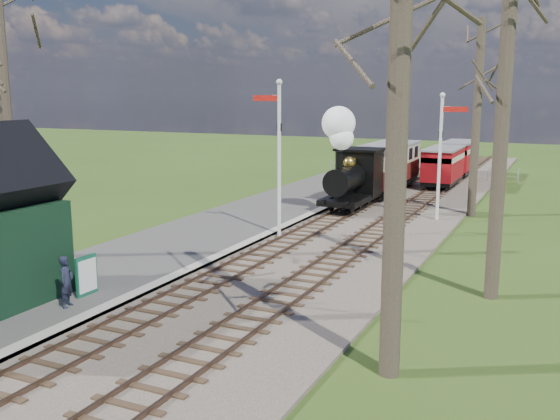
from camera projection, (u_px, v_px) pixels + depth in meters
The scene contains 17 objects.
distant_hills at pixel (479, 291), 69.91m from camera, with size 114.40×48.00×22.02m.
ballast_bed at pixel (372, 215), 29.23m from camera, with size 8.00×60.00×0.10m, color brown.
track_near at pixel (346, 212), 29.77m from camera, with size 1.60×60.00×0.15m.
track_far at pixel (399, 216), 28.68m from camera, with size 1.60×60.00×0.15m.
platform at pixel (192, 240), 24.11m from camera, with size 5.00×44.00×0.20m, color #474442.
coping_strip at pixel (244, 246), 23.15m from camera, with size 0.40×44.00×0.21m, color #B2AD9E.
semaphore_near at pixel (278, 147), 24.10m from camera, with size 1.22×0.24×6.22m.
semaphore_far at pixel (442, 147), 27.34m from camera, with size 1.22×0.24×5.72m.
bare_trees at pixel (256, 111), 17.67m from camera, with size 15.51×22.39×12.00m.
fence_line at pixel (419, 170), 42.01m from camera, with size 12.60×0.08×1.00m.
locomotive at pixel (351, 166), 29.90m from camera, with size 1.97×4.59×4.91m.
coach at pixel (385, 165), 35.41m from camera, with size 2.29×7.86×2.41m.
red_carriage_a at pixel (443, 166), 37.49m from camera, with size 1.86×4.60×1.96m.
red_carriage_b at pixel (458, 157), 42.38m from camera, with size 1.86×4.60×1.96m.
sign_board at pixel (87, 275), 17.16m from camera, with size 0.12×0.76×1.11m.
bench at pixel (11, 290), 16.30m from camera, with size 0.84×1.65×0.90m.
person at pixel (66, 282), 16.19m from camera, with size 0.50×0.33×1.36m, color #1B1E30.
Camera 1 is at (9.56, -5.81, 5.72)m, focal length 40.00 mm.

